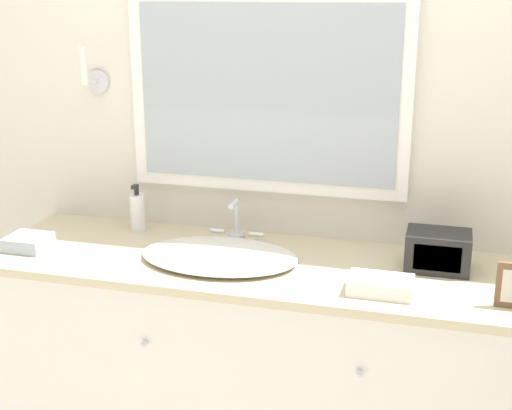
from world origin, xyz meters
The scene contains 7 objects.
wall_back centered at (0.00, 0.64, 1.28)m, with size 8.00×0.18×2.55m.
vanity_counter centered at (0.00, 0.32, 0.43)m, with size 2.00×0.59×0.86m.
sink_basin centered at (-0.18, 0.29, 0.88)m, with size 0.55×0.42×0.16m.
soap_bottle centered at (-0.57, 0.50, 0.93)m, with size 0.06×0.06×0.19m.
appliance_box centered at (0.55, 0.41, 0.92)m, with size 0.21×0.15×0.13m.
hand_towel_near_sink centered at (0.39, 0.16, 0.88)m, with size 0.20×0.13×0.05m.
hand_towel_far_corner centered at (-0.87, 0.21, 0.88)m, with size 0.14×0.13×0.05m.
Camera 1 is at (0.55, -1.88, 1.76)m, focal length 50.00 mm.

